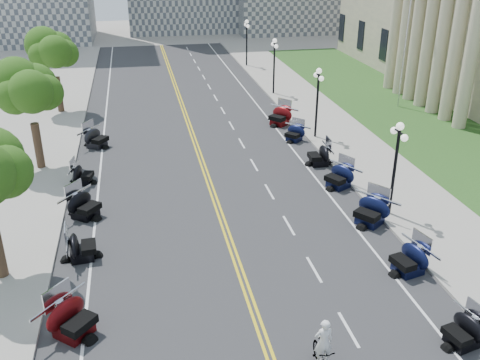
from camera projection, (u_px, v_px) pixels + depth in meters
ground at (242, 278)px, 22.77m from camera, size 160.00×160.00×0.00m
road at (209, 182)px, 31.69m from camera, size 16.00×90.00×0.01m
centerline_yellow_a at (207, 182)px, 31.67m from camera, size 0.12×90.00×0.00m
centerline_yellow_b at (211, 182)px, 31.71m from camera, size 0.12×90.00×0.00m
edge_line_north at (312, 173)px, 32.83m from camera, size 0.12×90.00×0.00m
edge_line_south at (98, 191)px, 30.56m from camera, size 0.12×90.00×0.00m
lane_dash_5 at (348, 329)px, 19.76m from camera, size 0.12×2.00×0.00m
lane_dash_6 at (314, 269)px, 23.33m from camera, size 0.12×2.00×0.00m
lane_dash_7 at (289, 225)px, 26.90m from camera, size 0.12×2.00×0.00m
lane_dash_8 at (269, 192)px, 30.47m from camera, size 0.12×2.00×0.00m
lane_dash_9 at (254, 165)px, 34.04m from camera, size 0.12×2.00×0.00m
lane_dash_10 at (242, 143)px, 37.62m from camera, size 0.12×2.00×0.00m
lane_dash_11 at (231, 125)px, 41.19m from camera, size 0.12×2.00×0.00m
lane_dash_12 at (223, 110)px, 44.76m from camera, size 0.12×2.00×0.00m
lane_dash_13 at (216, 98)px, 48.33m from camera, size 0.12×2.00×0.00m
lane_dash_14 at (209, 87)px, 51.90m from camera, size 0.12×2.00×0.00m
lane_dash_15 at (204, 77)px, 55.47m from camera, size 0.12×2.00×0.00m
lane_dash_16 at (199, 69)px, 59.04m from camera, size 0.12×2.00×0.00m
lane_dash_17 at (195, 61)px, 62.61m from camera, size 0.12×2.00×0.00m
lane_dash_18 at (191, 54)px, 66.18m from camera, size 0.12×2.00×0.00m
lane_dash_19 at (187, 48)px, 69.76m from camera, size 0.12×2.00×0.00m
sidewalk_north at (374, 167)px, 33.53m from camera, size 5.00×90.00×0.15m
sidewalk_south at (23, 196)px, 29.80m from camera, size 5.00×90.00×0.15m
lawn at (415, 122)px, 41.92m from camera, size 9.00×60.00×0.10m
street_lamp_2 at (394, 170)px, 26.79m from camera, size 0.50×1.20×4.90m
street_lamp_3 at (317, 103)px, 37.50m from camera, size 0.50×1.20×4.90m
street_lamp_4 at (274, 67)px, 48.22m from camera, size 0.50×1.20×4.90m
street_lamp_5 at (247, 43)px, 58.93m from camera, size 0.50×1.20×4.90m
flagpole at (405, 48)px, 43.53m from camera, size 1.10×0.20×10.00m
tree_3 at (30, 95)px, 31.53m from camera, size 4.80×4.80×9.20m
tree_4 at (53, 55)px, 42.24m from camera, size 4.80×4.80×9.20m
motorcycle_n_4 at (464, 330)px, 18.80m from camera, size 2.19×2.19×1.27m
motorcycle_n_5 at (409, 258)px, 22.88m from camera, size 2.47×2.47×1.43m
motorcycle_n_6 at (371, 210)px, 26.78m from camera, size 3.10×3.10×1.55m
motorcycle_n_7 at (339, 176)px, 30.76m from camera, size 2.84×2.84×1.46m
motorcycle_n_8 at (319, 154)px, 33.83m from camera, size 2.10×2.10×1.42m
motorcycle_n_9 at (294, 132)px, 37.86m from camera, size 2.53×2.53×1.25m
motorcycle_n_10 at (280, 115)px, 41.05m from camera, size 3.13×3.13×1.56m
motorcycle_s_5 at (72, 317)px, 19.22m from camera, size 3.11×3.11×1.54m
motorcycle_s_6 at (81, 245)px, 23.87m from camera, size 2.15×2.15×1.39m
motorcycle_s_7 at (84, 204)px, 27.43m from camera, size 2.99×2.99×1.49m
motorcycle_s_8 at (82, 174)px, 31.26m from camera, size 2.12×2.12×1.25m
motorcycle_s_9 at (96, 137)px, 36.67m from camera, size 2.92×2.92×1.46m
bicycle at (322, 358)px, 17.68m from camera, size 0.54×1.85×1.11m
cyclist_rider at (325, 323)px, 17.09m from camera, size 0.64×0.42×1.74m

